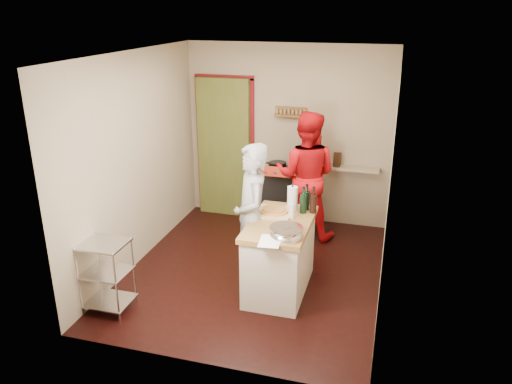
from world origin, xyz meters
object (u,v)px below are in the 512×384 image
island (280,254)px  person_red (306,176)px  wire_shelving (106,273)px  stove (285,197)px  person_stripe (252,217)px

island → person_red: 1.57m
wire_shelving → island: 1.89m
stove → wire_shelving: size_ratio=1.26×
stove → person_red: person_red is taller
wire_shelving → person_stripe: 1.67m
stove → island: bearing=-79.0°
wire_shelving → person_stripe: size_ratio=0.47×
person_red → person_stripe: bearing=77.1°
person_red → wire_shelving: bearing=55.5°
island → person_red: size_ratio=0.69×
stove → island: island is taller
stove → wire_shelving: 2.94m
person_stripe → person_red: person_red is taller
stove → person_stripe: 1.74m
stove → island: 1.77m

